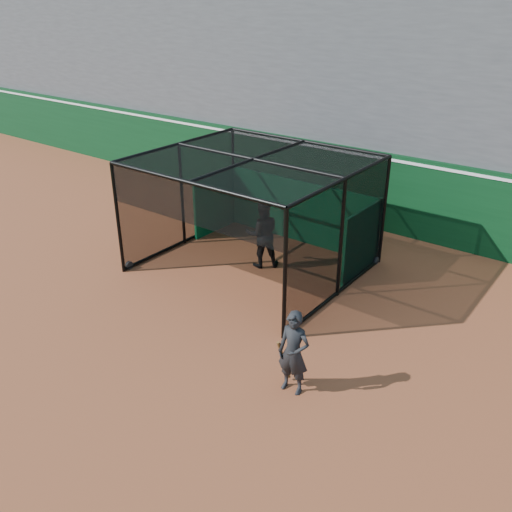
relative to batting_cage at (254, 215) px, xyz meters
The scene contains 6 objects.
ground 4.08m from the batting_cage, 83.65° to the right, with size 120.00×120.00×0.00m, color brown.
outfield_wall 4.76m from the batting_cage, 84.95° to the left, with size 50.00×0.50×2.50m.
grandstand 9.02m from the batting_cage, 87.18° to the left, with size 50.00×7.85×8.95m.
batting_cage is the anchor object (origin of this frame).
batter 0.62m from the batting_cage, 53.21° to the left, with size 0.93×0.73×1.92m, color black.
on_deck_player 5.37m from the batting_cage, 44.68° to the right, with size 0.67×0.48×1.71m.
Camera 1 is at (7.81, -6.99, 6.82)m, focal length 38.00 mm.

